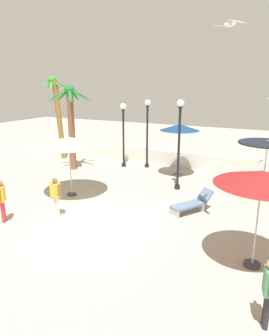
{
  "coord_description": "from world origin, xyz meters",
  "views": [
    {
      "loc": [
        5.83,
        -8.35,
        5.01
      ],
      "look_at": [
        0.0,
        3.23,
        1.4
      ],
      "focal_mm": 32.43,
      "sensor_mm": 36.0,
      "label": 1
    }
  ],
  "objects_px": {
    "lamp_post_0": "(179,138)",
    "seagull_1": "(229,24)",
    "patio_umbrella_4": "(267,146)",
    "patio_umbrella_2": "(69,142)",
    "guest_0": "(56,193)",
    "palm_tree_0": "(71,118)",
    "patio_umbrella_1": "(179,128)",
    "lamp_post_2": "(147,127)",
    "palm_tree_2": "(57,109)",
    "guest_2": "(1,197)",
    "lamp_post_1": "(123,127)",
    "patio_umbrella_0": "(262,179)",
    "lounge_chair_1": "(192,203)",
    "guest_1": "(269,287)"
  },
  "relations": [
    {
      "from": "patio_umbrella_1",
      "to": "seagull_1",
      "type": "relative_size",
      "value": 2.76
    },
    {
      "from": "lamp_post_0",
      "to": "guest_1",
      "type": "distance_m",
      "value": 8.97
    },
    {
      "from": "lamp_post_0",
      "to": "seagull_1",
      "type": "distance_m",
      "value": 6.35
    },
    {
      "from": "patio_umbrella_2",
      "to": "guest_0",
      "type": "relative_size",
      "value": 2.02
    },
    {
      "from": "palm_tree_2",
      "to": "lamp_post_2",
      "type": "relative_size",
      "value": 1.34
    },
    {
      "from": "patio_umbrella_0",
      "to": "seagull_1",
      "type": "relative_size",
      "value": 2.67
    },
    {
      "from": "patio_umbrella_2",
      "to": "seagull_1",
      "type": "xyz_separation_m",
      "value": [
        6.78,
        -1.01,
        4.1
      ]
    },
    {
      "from": "patio_umbrella_4",
      "to": "lounge_chair_1",
      "type": "height_order",
      "value": "patio_umbrella_4"
    },
    {
      "from": "palm_tree_2",
      "to": "lamp_post_1",
      "type": "bearing_deg",
      "value": -1.04
    },
    {
      "from": "patio_umbrella_1",
      "to": "lamp_post_1",
      "type": "relative_size",
      "value": 0.76
    },
    {
      "from": "patio_umbrella_2",
      "to": "lamp_post_0",
      "type": "distance_m",
      "value": 5.11
    },
    {
      "from": "lamp_post_1",
      "to": "patio_umbrella_1",
      "type": "bearing_deg",
      "value": -6.1
    },
    {
      "from": "patio_umbrella_4",
      "to": "guest_1",
      "type": "distance_m",
      "value": 8.28
    },
    {
      "from": "patio_umbrella_0",
      "to": "lamp_post_0",
      "type": "relative_size",
      "value": 0.67
    },
    {
      "from": "patio_umbrella_2",
      "to": "lounge_chair_1",
      "type": "relative_size",
      "value": 1.64
    },
    {
      "from": "lamp_post_0",
      "to": "seagull_1",
      "type": "height_order",
      "value": "seagull_1"
    },
    {
      "from": "lamp_post_2",
      "to": "guest_0",
      "type": "distance_m",
      "value": 8.31
    },
    {
      "from": "lamp_post_0",
      "to": "patio_umbrella_4",
      "type": "bearing_deg",
      "value": 8.38
    },
    {
      "from": "patio_umbrella_2",
      "to": "lounge_chair_1",
      "type": "distance_m",
      "value": 5.99
    },
    {
      "from": "patio_umbrella_1",
      "to": "palm_tree_2",
      "type": "xyz_separation_m",
      "value": [
        -8.81,
        0.49,
        0.65
      ]
    },
    {
      "from": "patio_umbrella_1",
      "to": "guest_1",
      "type": "distance_m",
      "value": 11.15
    },
    {
      "from": "patio_umbrella_1",
      "to": "patio_umbrella_2",
      "type": "bearing_deg",
      "value": -123.39
    },
    {
      "from": "lamp_post_1",
      "to": "lamp_post_2",
      "type": "height_order",
      "value": "lamp_post_2"
    },
    {
      "from": "lamp_post_1",
      "to": "seagull_1",
      "type": "height_order",
      "value": "seagull_1"
    },
    {
      "from": "lamp_post_2",
      "to": "palm_tree_0",
      "type": "bearing_deg",
      "value": -147.86
    },
    {
      "from": "patio_umbrella_0",
      "to": "lamp_post_2",
      "type": "relative_size",
      "value": 0.7
    },
    {
      "from": "guest_0",
      "to": "palm_tree_0",
      "type": "bearing_deg",
      "value": 122.29
    },
    {
      "from": "patio_umbrella_1",
      "to": "patio_umbrella_4",
      "type": "relative_size",
      "value": 1.12
    },
    {
      "from": "patio_umbrella_4",
      "to": "palm_tree_2",
      "type": "height_order",
      "value": "palm_tree_2"
    },
    {
      "from": "patio_umbrella_2",
      "to": "seagull_1",
      "type": "bearing_deg",
      "value": -8.51
    },
    {
      "from": "lamp_post_0",
      "to": "guest_2",
      "type": "height_order",
      "value": "lamp_post_0"
    },
    {
      "from": "palm_tree_0",
      "to": "lamp_post_1",
      "type": "bearing_deg",
      "value": 37.5
    },
    {
      "from": "palm_tree_0",
      "to": "patio_umbrella_2",
      "type": "bearing_deg",
      "value": -53.33
    },
    {
      "from": "lounge_chair_1",
      "to": "guest_2",
      "type": "bearing_deg",
      "value": -146.14
    },
    {
      "from": "lamp_post_2",
      "to": "seagull_1",
      "type": "relative_size",
      "value": 3.81
    },
    {
      "from": "patio_umbrella_4",
      "to": "guest_1",
      "type": "xyz_separation_m",
      "value": [
        0.74,
        -8.12,
        -1.44
      ]
    },
    {
      "from": "palm_tree_0",
      "to": "seagull_1",
      "type": "xyz_separation_m",
      "value": [
        9.51,
        -4.68,
        3.56
      ]
    },
    {
      "from": "palm_tree_0",
      "to": "lounge_chair_1",
      "type": "distance_m",
      "value": 9.22
    },
    {
      "from": "patio_umbrella_2",
      "to": "guest_2",
      "type": "xyz_separation_m",
      "value": [
        -0.49,
        -3.42,
        -1.55
      ]
    },
    {
      "from": "patio_umbrella_2",
      "to": "palm_tree_0",
      "type": "height_order",
      "value": "palm_tree_0"
    },
    {
      "from": "lamp_post_0",
      "to": "palm_tree_0",
      "type": "bearing_deg",
      "value": 174.75
    },
    {
      "from": "patio_umbrella_2",
      "to": "lamp_post_2",
      "type": "bearing_deg",
      "value": 79.91
    },
    {
      "from": "guest_2",
      "to": "patio_umbrella_1",
      "type": "bearing_deg",
      "value": 65.59
    },
    {
      "from": "palm_tree_2",
      "to": "seagull_1",
      "type": "relative_size",
      "value": 5.12
    },
    {
      "from": "lounge_chair_1",
      "to": "lamp_post_1",
      "type": "bearing_deg",
      "value": 139.85
    },
    {
      "from": "patio_umbrella_0",
      "to": "patio_umbrella_4",
      "type": "relative_size",
      "value": 1.08
    },
    {
      "from": "patio_umbrella_4",
      "to": "lamp_post_2",
      "type": "xyz_separation_m",
      "value": [
        -6.85,
        2.46,
        0.1
      ]
    },
    {
      "from": "palm_tree_0",
      "to": "palm_tree_2",
      "type": "xyz_separation_m",
      "value": [
        -2.68,
        1.97,
        0.27
      ]
    },
    {
      "from": "lamp_post_1",
      "to": "seagull_1",
      "type": "relative_size",
      "value": 3.61
    },
    {
      "from": "patio_umbrella_0",
      "to": "lamp_post_0",
      "type": "height_order",
      "value": "lamp_post_0"
    }
  ]
}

